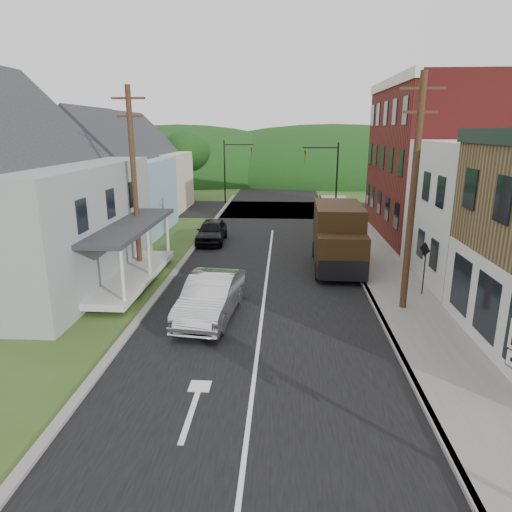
% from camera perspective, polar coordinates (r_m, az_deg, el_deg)
% --- Properties ---
extents(ground, '(120.00, 120.00, 0.00)m').
position_cam_1_polar(ground, '(15.56, 0.27, -11.21)').
color(ground, '#2D4719').
rests_on(ground, ground).
extents(road, '(9.00, 90.00, 0.02)m').
position_cam_1_polar(road, '(24.89, 1.59, -0.80)').
color(road, black).
rests_on(road, ground).
extents(cross_road, '(60.00, 9.00, 0.02)m').
position_cam_1_polar(cross_road, '(41.48, 2.42, 5.83)').
color(cross_road, black).
rests_on(cross_road, ground).
extents(sidewalk_right, '(2.80, 55.00, 0.15)m').
position_cam_1_polar(sidewalk_right, '(23.51, 15.95, -2.21)').
color(sidewalk_right, slate).
rests_on(sidewalk_right, ground).
extents(curb_right, '(0.20, 55.00, 0.15)m').
position_cam_1_polar(curb_right, '(23.25, 12.70, -2.18)').
color(curb_right, slate).
rests_on(curb_right, ground).
extents(curb_left, '(0.30, 55.00, 0.12)m').
position_cam_1_polar(curb_left, '(23.59, -9.95, -1.81)').
color(curb_left, slate).
rests_on(curb_left, ground).
extents(storefront_red, '(8.00, 12.00, 10.00)m').
position_cam_1_polar(storefront_red, '(32.68, 22.73, 10.87)').
color(storefront_red, maroon).
rests_on(storefront_red, ground).
extents(house_gray, '(10.20, 12.24, 8.35)m').
position_cam_1_polar(house_gray, '(23.79, -29.23, 6.90)').
color(house_gray, gray).
rests_on(house_gray, ground).
extents(house_blue, '(7.14, 8.16, 7.28)m').
position_cam_1_polar(house_blue, '(33.21, -17.49, 9.13)').
color(house_blue, '#819FB0').
rests_on(house_blue, ground).
extents(house_cream, '(7.14, 8.16, 7.28)m').
position_cam_1_polar(house_cream, '(41.85, -13.78, 10.59)').
color(house_cream, beige).
rests_on(house_cream, ground).
extents(utility_pole_right, '(1.60, 0.26, 9.00)m').
position_cam_1_polar(utility_pole_right, '(18.18, 19.03, 7.28)').
color(utility_pole_right, '#472D19').
rests_on(utility_pole_right, ground).
extents(utility_pole_left, '(1.60, 0.26, 9.00)m').
position_cam_1_polar(utility_pole_left, '(23.17, -15.00, 9.22)').
color(utility_pole_left, '#472D19').
rests_on(utility_pole_left, ground).
extents(traffic_signal_right, '(2.87, 0.20, 6.00)m').
position_cam_1_polar(traffic_signal_right, '(37.68, 9.03, 10.43)').
color(traffic_signal_right, black).
rests_on(traffic_signal_right, ground).
extents(traffic_signal_left, '(2.87, 0.20, 6.00)m').
position_cam_1_polar(traffic_signal_left, '(44.78, -3.05, 11.38)').
color(traffic_signal_left, black).
rests_on(traffic_signal_left, ground).
extents(tree_left_c, '(5.80, 5.80, 8.41)m').
position_cam_1_polar(tree_left_c, '(39.24, -27.42, 12.31)').
color(tree_left_c, '#382616').
rests_on(tree_left_c, ground).
extents(tree_left_d, '(4.80, 4.80, 6.94)m').
position_cam_1_polar(tree_left_d, '(46.95, -8.71, 12.80)').
color(tree_left_d, '#382616').
rests_on(tree_left_d, ground).
extents(forested_ridge, '(90.00, 30.00, 16.00)m').
position_cam_1_polar(forested_ridge, '(69.23, 2.91, 9.74)').
color(forested_ridge, black).
rests_on(forested_ridge, ground).
extents(silver_sedan, '(2.25, 5.17, 1.65)m').
position_cam_1_polar(silver_sedan, '(17.55, -5.66, -5.14)').
color(silver_sedan, silver).
rests_on(silver_sedan, ground).
extents(dark_sedan, '(1.75, 4.25, 1.44)m').
position_cam_1_polar(dark_sedan, '(29.24, -5.57, 3.07)').
color(dark_sedan, black).
rests_on(dark_sedan, ground).
extents(delivery_van, '(2.56, 5.90, 3.27)m').
position_cam_1_polar(delivery_van, '(23.80, 10.26, 2.31)').
color(delivery_van, black).
rests_on(delivery_van, ground).
extents(warning_sign, '(0.28, 0.59, 2.31)m').
position_cam_1_polar(warning_sign, '(20.59, 20.33, -0.59)').
color(warning_sign, black).
rests_on(warning_sign, sidewalk_right).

